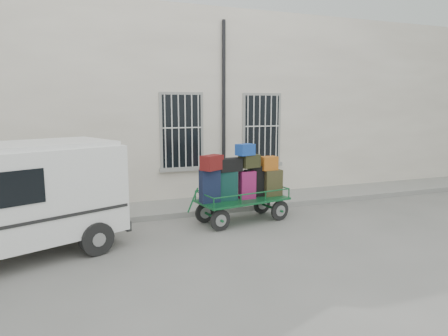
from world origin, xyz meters
TOP-DOWN VIEW (x-y plane):
  - ground at (0.00, 0.00)m, footprint 80.00×80.00m
  - building at (0.00, 5.50)m, footprint 24.00×5.15m
  - sidewalk at (0.00, 2.20)m, footprint 24.00×1.70m
  - luggage_cart at (0.53, 0.48)m, footprint 2.83×1.45m
  - van at (-4.87, -0.41)m, footprint 4.89×3.51m

SIDE VIEW (x-z plane):
  - ground at x=0.00m, z-range 0.00..0.00m
  - sidewalk at x=0.00m, z-range 0.00..0.15m
  - luggage_cart at x=0.53m, z-range 0.00..2.05m
  - van at x=-4.87m, z-range 0.17..2.46m
  - building at x=0.00m, z-range 0.00..6.00m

